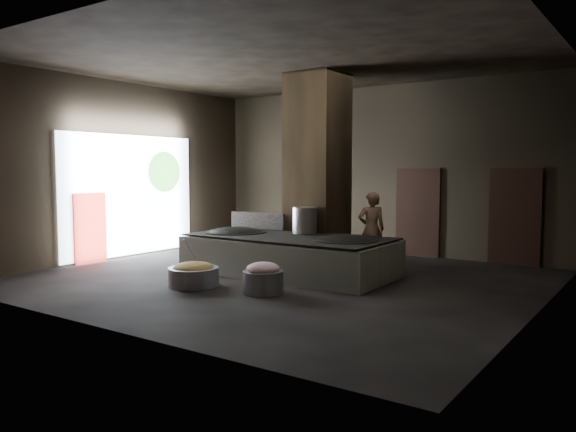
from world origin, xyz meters
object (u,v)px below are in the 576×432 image
Objects in this scene: hearth_platform at (289,256)px; cook at (371,229)px; wok_right at (345,244)px; stock_pot at (305,220)px; wok_left at (236,235)px; meat_basin at (263,282)px; veg_basin at (194,277)px.

hearth_platform is 2.56× the size of cook.
stock_pot is (-1.30, 0.50, 0.38)m from wok_right.
wok_left is 1.90× the size of meat_basin.
stock_pot reaches higher than hearth_platform.
hearth_platform is 2.20m from cook.
cook is 2.35× the size of meat_basin.
wok_right is (2.80, 0.10, 0.00)m from wok_left.
hearth_platform is at bearing 68.99° from veg_basin.
stock_pot is at bearing 104.99° from meat_basin.
stock_pot reaches higher than meat_basin.
hearth_platform is 1.50m from wok_left.
wok_right is 2.25× the size of stock_pot.
meat_basin is (-0.36, -3.69, -0.67)m from cook.
cook reaches higher than meat_basin.
hearth_platform is at bearing 1.97° from wok_left.
cook reaches higher than wok_left.
meat_basin is at bearing -75.01° from stock_pot.
stock_pot is at bearing 72.09° from veg_basin.
stock_pot is 2.94m from veg_basin.
wok_right is at bearing 2.05° from wok_left.
cook is (0.99, 1.32, -0.26)m from stock_pot.
cook is 4.44m from veg_basin.
hearth_platform is at bearing -95.19° from stock_pot.
wok_left is 1.07× the size of wok_right.
wok_left is 2.42× the size of stock_pot.
veg_basin is 1.52m from meat_basin.
hearth_platform reaches higher than veg_basin.
wok_left is 2.22m from veg_basin.
stock_pot is (0.05, 0.55, 0.74)m from hearth_platform.
wok_right is at bearing 44.89° from veg_basin.
wok_right is at bearing 1.05° from hearth_platform.
meat_basin is at bearing -39.67° from wok_left.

